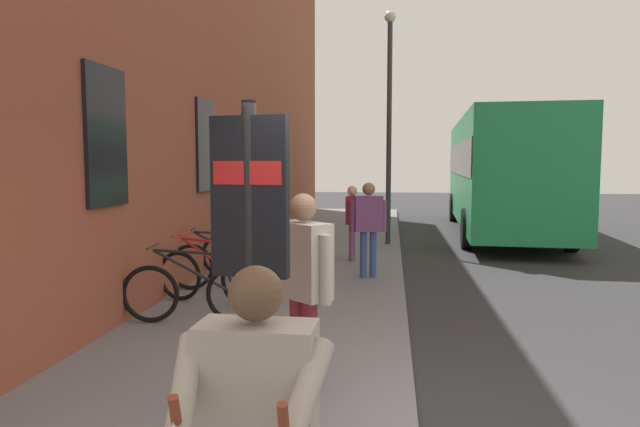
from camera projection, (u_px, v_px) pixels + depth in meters
The scene contains 15 objects.
ground at pixel (460, 281), 10.09m from camera, with size 60.00×60.00×0.00m, color #2D2D30.
sidewalk_pavement at pixel (321, 256), 12.41m from camera, with size 24.00×3.50×0.12m, color slate.
station_facade at pixel (239, 46), 13.22m from camera, with size 22.00×0.65×9.62m.
bicycle_beside_lamp at pixel (193, 292), 7.01m from camera, with size 0.48×1.76×0.97m.
bicycle_nearest_sign at pixel (211, 276), 7.95m from camera, with size 0.59×1.73×0.97m.
bicycle_by_door at pixel (225, 264), 8.88m from camera, with size 0.54×1.75×0.97m.
bicycle_end_of_row at pixel (248, 255), 9.77m from camera, with size 0.48×1.76×0.97m.
bicycle_under_window at pixel (262, 247), 10.78m from camera, with size 0.48×1.76×0.97m.
transit_info_sign at pixel (250, 219), 3.87m from camera, with size 0.17×0.56×2.40m.
city_bus at pixel (502, 169), 16.74m from camera, with size 10.63×3.13×3.35m.
pedestrian_near_bus at pixel (368, 220), 9.73m from camera, with size 0.32×0.62×1.64m.
pedestrian_crossing_street at pixel (303, 274), 4.75m from camera, with size 0.51×0.54×1.73m.
pedestrian_by_facade at pixel (352, 215), 11.45m from camera, with size 0.58×0.24×1.52m.
tourist_with_hotdogs at pixel (256, 423), 2.17m from camera, with size 0.54×0.62×1.59m.
street_lamp at pixel (389, 109), 13.57m from camera, with size 0.28×0.28×5.56m.
Camera 1 is at (-4.18, 0.22, 2.10)m, focal length 31.81 mm.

